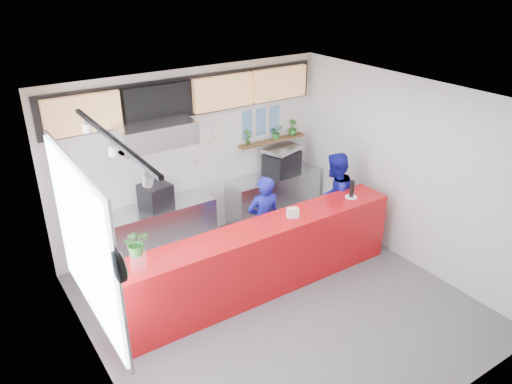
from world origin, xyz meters
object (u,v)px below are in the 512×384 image
panini_oven (156,196)px  staff_right (334,199)px  staff_center (264,221)px  espresso_machine (282,163)px  pepper_mill (352,189)px  service_counter (262,259)px

panini_oven → staff_right: staff_right is taller
staff_center → staff_right: bearing=-174.5°
espresso_machine → staff_center: bearing=-150.5°
espresso_machine → staff_right: size_ratio=0.38×
staff_right → pepper_mill: staff_right is taller
espresso_machine → pepper_mill: size_ratio=2.32×
panini_oven → pepper_mill: size_ratio=1.58×
panini_oven → staff_center: bearing=-53.7°
service_counter → pepper_mill: (1.73, -0.01, 0.70)m
staff_center → pepper_mill: size_ratio=5.58×
service_counter → staff_right: size_ratio=2.72×
espresso_machine → staff_center: 1.71m
staff_right → pepper_mill: bearing=61.5°
service_counter → panini_oven: panini_oven is taller
espresso_machine → pepper_mill: 1.81m
service_counter → staff_right: staff_right is taller
panini_oven → espresso_machine: bearing=-12.3°
espresso_machine → staff_center: staff_center is taller
service_counter → pepper_mill: pepper_mill is taller
staff_center → pepper_mill: bearing=163.8°
staff_center → panini_oven: bearing=-30.5°
service_counter → staff_center: staff_center is taller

